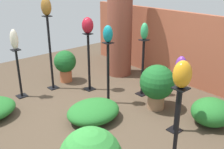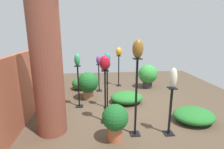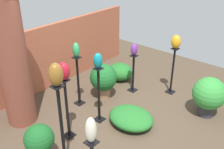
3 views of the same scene
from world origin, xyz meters
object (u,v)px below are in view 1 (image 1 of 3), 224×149
Objects in this scene: art_vase_ivory at (14,39)px; art_vase_amber at (182,74)px; pedestal_ivory at (19,76)px; pedestal_amber at (176,135)px; brick_pillar at (120,17)px; pedestal_violet at (177,107)px; pedestal_jade at (143,70)px; potted_plant_front_left at (65,63)px; pedestal_bronze at (51,56)px; pedestal_ruby at (89,65)px; art_vase_bronze at (46,7)px; pedestal_teal at (108,76)px; art_vase_jade at (144,31)px; art_vase_ruby at (88,25)px; potted_plant_near_pillar at (157,84)px; art_vase_violet at (181,66)px; art_vase_teal at (108,34)px.

art_vase_amber is (3.34, 0.57, 0.13)m from art_vase_ivory.
pedestal_ivory is 3.39m from pedestal_amber.
art_vase_ivory is (-0.35, -2.39, -0.21)m from brick_pillar.
pedestal_jade is at bearing 155.18° from pedestal_violet.
pedestal_ivory is 1.12m from potted_plant_front_left.
art_vase_ivory is (-0.06, -0.69, 0.46)m from pedestal_bronze.
potted_plant_front_left is at bearing -153.68° from pedestal_jade.
art_vase_bronze is (-0.58, -0.57, 1.18)m from pedestal_ruby.
brick_pillar reaches higher than pedestal_ivory.
art_vase_bronze is (-1.32, -0.46, 1.19)m from pedestal_teal.
art_vase_jade is at bearing 155.18° from pedestal_violet.
brick_pillar reaches higher than art_vase_ruby.
potted_plant_near_pillar is at bearing 38.68° from art_vase_ivory.
art_vase_violet is at bearing 2.19° from art_vase_ruby.
art_vase_teal is 0.76m from art_vase_ruby.
brick_pillar is at bearing 104.25° from art_vase_ruby.
art_vase_teal is at bearing 19.32° from pedestal_bronze.
art_vase_ruby is at bearing 63.33° from pedestal_ivory.
art_vase_teal is at bearing -172.58° from pedestal_violet.
art_vase_ruby is 1.79m from potted_plant_near_pillar.
art_vase_teal is 1.47m from art_vase_violet.
art_vase_ivory reaches higher than pedestal_violet.
art_vase_ivory reaches higher than pedestal_ruby.
pedestal_amber is 1.00× the size of pedestal_jade.
brick_pillar reaches higher than pedestal_bronze.
pedestal_bronze is at bearing -160.68° from art_vase_teal.
brick_pillar is 2.40× the size of pedestal_jade.
potted_plant_near_pillar is (2.11, 1.69, 0.04)m from pedestal_ivory.
art_vase_ivory is 2.80m from potted_plant_near_pillar.
pedestal_jade is 1.15m from art_vase_teal.
pedestal_bronze is 4.86× the size of art_vase_jade.
art_vase_ivory is (-0.63, -1.26, 0.63)m from pedestal_ruby.
art_vase_bronze reaches higher than pedestal_ruby.
pedestal_jade is at bearing 39.85° from art_vase_bronze.
art_vase_bronze is (0.06, 0.69, 1.29)m from pedestal_ivory.
art_vase_ruby is 0.39× the size of potted_plant_near_pillar.
pedestal_bronze is 2.30m from potted_plant_near_pillar.
pedestal_teal reaches higher than pedestal_amber.
brick_pillar reaches higher than art_vase_teal.
pedestal_violet is (1.27, -0.59, -0.10)m from pedestal_jade.
art_vase_teal reaches higher than pedestal_amber.
pedestal_amber is at bearing 0.00° from art_vase_amber.
pedestal_ivory is 0.75m from pedestal_bronze.
pedestal_bronze is (-0.29, -1.69, -0.67)m from brick_pillar.
brick_pillar is 1.85m from pedestal_bronze.
art_vase_jade is (1.54, 1.93, 0.13)m from art_vase_ivory.
pedestal_bronze is (-0.58, -0.57, 0.17)m from pedestal_ruby.
art_vase_amber is 0.92× the size of art_vase_bronze.
pedestal_teal is at bearing -143.81° from potted_plant_near_pillar.
art_vase_ivory is at bearing -140.06° from pedestal_teal.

